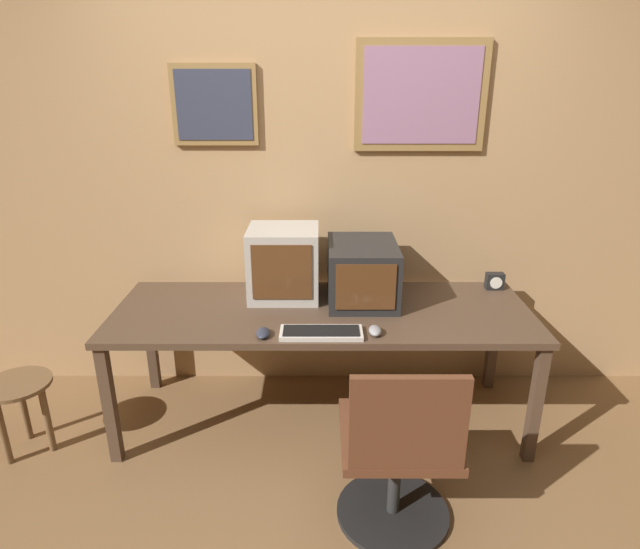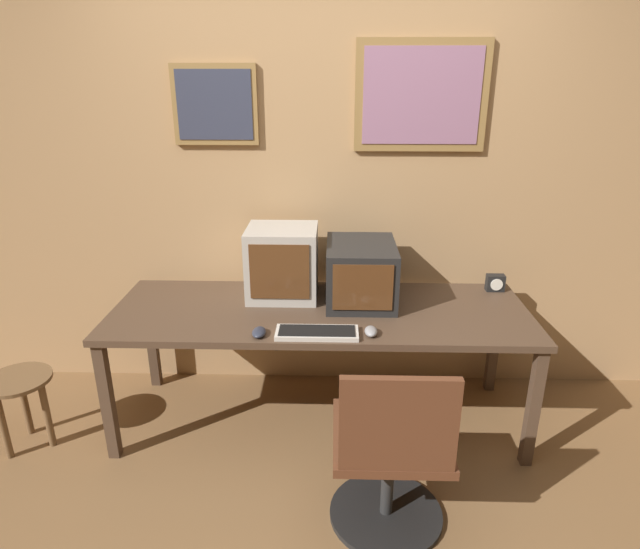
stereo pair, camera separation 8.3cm
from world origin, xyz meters
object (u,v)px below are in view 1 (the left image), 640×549
(monitor_left, at_px, (281,263))
(mouse_far_corner, at_px, (261,333))
(office_chair, at_px, (396,457))
(keyboard_main, at_px, (319,333))
(mouse_near_keyboard, at_px, (373,331))
(desk_clock, at_px, (492,281))
(side_stool, at_px, (17,399))
(monitor_right, at_px, (360,272))

(monitor_left, relative_size, mouse_far_corner, 3.52)
(office_chair, bearing_deg, keyboard_main, 124.22)
(mouse_near_keyboard, height_order, desk_clock, desk_clock)
(monitor_left, xyz_separation_m, keyboard_main, (0.21, -0.49, -0.19))
(monitor_left, relative_size, desk_clock, 3.88)
(desk_clock, height_order, office_chair, office_chair)
(mouse_far_corner, distance_m, side_stool, 1.34)
(office_chair, bearing_deg, mouse_far_corner, 142.35)
(mouse_near_keyboard, distance_m, mouse_far_corner, 0.54)
(mouse_far_corner, height_order, office_chair, office_chair)
(monitor_right, relative_size, side_stool, 1.16)
(monitor_right, xyz_separation_m, mouse_far_corner, (-0.51, -0.45, -0.15))
(monitor_right, distance_m, office_chair, 1.05)
(monitor_left, xyz_separation_m, office_chair, (0.54, -0.97, -0.53))
(side_stool, bearing_deg, monitor_right, 13.01)
(mouse_near_keyboard, bearing_deg, monitor_right, 94.58)
(desk_clock, relative_size, office_chair, 0.12)
(mouse_near_keyboard, distance_m, office_chair, 0.61)
(monitor_right, height_order, mouse_near_keyboard, monitor_right)
(mouse_near_keyboard, height_order, mouse_far_corner, mouse_near_keyboard)
(office_chair, bearing_deg, mouse_near_keyboard, 97.50)
(monitor_left, relative_size, mouse_near_keyboard, 3.85)
(monitor_right, bearing_deg, mouse_near_keyboard, -85.42)
(keyboard_main, xyz_separation_m, office_chair, (0.33, -0.48, -0.35))
(monitor_left, bearing_deg, monitor_right, -6.54)
(monitor_left, bearing_deg, office_chair, -61.14)
(monitor_right, distance_m, desk_clock, 0.82)
(monitor_left, xyz_separation_m, monitor_right, (0.44, -0.05, -0.04))
(monitor_right, relative_size, mouse_far_corner, 4.29)
(desk_clock, bearing_deg, keyboard_main, -149.77)
(keyboard_main, height_order, desk_clock, desk_clock)
(monitor_right, bearing_deg, mouse_far_corner, -138.35)
(mouse_far_corner, distance_m, desk_clock, 1.44)
(monitor_right, height_order, office_chair, monitor_right)
(keyboard_main, distance_m, mouse_near_keyboard, 0.26)
(monitor_left, height_order, desk_clock, monitor_left)
(monitor_left, height_order, office_chair, monitor_left)
(monitor_left, height_order, mouse_near_keyboard, monitor_left)
(keyboard_main, bearing_deg, mouse_near_keyboard, 1.88)
(side_stool, bearing_deg, keyboard_main, -1.06)
(monitor_left, height_order, keyboard_main, monitor_left)
(mouse_far_corner, relative_size, office_chair, 0.13)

